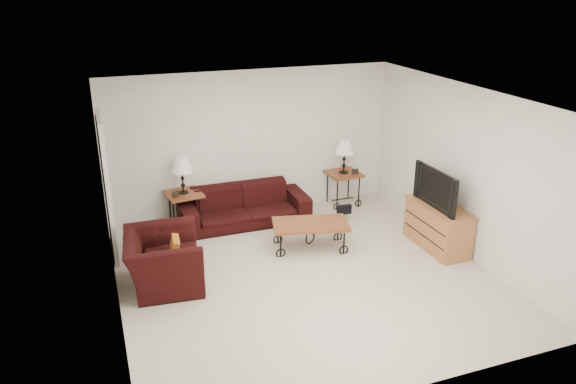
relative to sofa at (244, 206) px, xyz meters
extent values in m
plane|color=silver|center=(0.31, -2.02, -0.32)|extent=(5.00, 5.00, 0.00)
cube|color=white|center=(0.31, 0.48, 0.93)|extent=(5.00, 0.02, 2.50)
cube|color=white|center=(0.31, -4.52, 0.93)|extent=(5.00, 0.02, 2.50)
cube|color=white|center=(-2.19, -2.02, 0.93)|extent=(0.02, 5.00, 2.50)
cube|color=white|center=(2.81, -2.02, 0.93)|extent=(0.02, 5.00, 2.50)
plane|color=white|center=(0.31, -2.02, 2.18)|extent=(5.00, 5.00, 0.00)
cube|color=black|center=(-2.16, -0.37, 0.70)|extent=(0.08, 0.94, 2.04)
imported|color=black|center=(0.00, 0.00, 0.00)|extent=(2.16, 0.85, 0.63)
cube|color=brown|center=(-0.97, 0.18, -0.01)|extent=(0.63, 0.63, 0.61)
cube|color=brown|center=(1.92, 0.18, -0.01)|extent=(0.59, 0.59, 0.62)
cube|color=black|center=(-1.12, 0.03, 0.34)|extent=(0.12, 0.05, 0.10)
cube|color=black|center=(2.07, 0.03, 0.35)|extent=(0.12, 0.04, 0.10)
cube|color=brown|center=(0.69, -1.26, -0.10)|extent=(1.25, 0.87, 0.43)
imported|color=black|center=(-1.57, -1.58, 0.05)|extent=(1.08, 1.21, 0.73)
cube|color=#B56017|center=(-1.42, -1.63, 0.20)|extent=(0.12, 0.34, 0.33)
cube|color=#A7723E|center=(2.54, -1.89, 0.03)|extent=(0.48, 1.14, 0.69)
imported|color=black|center=(2.52, -1.89, 0.67)|extent=(0.13, 1.02, 0.59)
ellipsoid|color=black|center=(1.62, -0.37, -0.06)|extent=(0.47, 0.41, 0.50)
camera|label=1|loc=(-2.26, -8.32, 3.57)|focal=34.48mm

